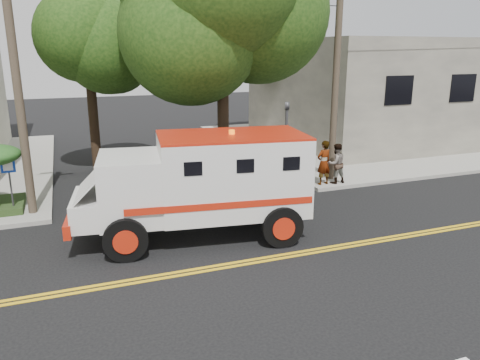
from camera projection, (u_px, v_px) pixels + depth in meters
name	position (u px, v px, depth m)	size (l,w,h in m)	color
ground	(249.00, 262.00, 12.61)	(100.00, 100.00, 0.00)	black
sidewalk_ne	(368.00, 140.00, 29.37)	(17.00, 17.00, 0.15)	gray
building_right	(387.00, 89.00, 29.51)	(14.00, 12.00, 6.00)	#5F5A51
utility_pole_left	(17.00, 83.00, 14.89)	(0.28, 0.28, 9.00)	#382D23
utility_pole_right	(336.00, 76.00, 19.14)	(0.28, 0.28, 9.00)	#382D23
tree_main	(236.00, 2.00, 16.93)	(6.08, 5.70, 9.85)	black
tree_left	(95.00, 45.00, 20.77)	(4.48, 4.20, 7.70)	black
tree_right	(288.00, 40.00, 28.21)	(4.80, 4.50, 8.20)	black
traffic_signal	(286.00, 137.00, 18.35)	(0.15, 0.18, 3.60)	#3F3F42
accessibility_sign	(10.00, 178.00, 15.68)	(0.45, 0.10, 2.02)	#3F3F42
armored_truck	(203.00, 180.00, 13.88)	(7.19, 3.57, 3.14)	silver
pedestrian_a	(324.00, 163.00, 19.16)	(0.67, 0.44, 1.84)	gray
pedestrian_b	(336.00, 163.00, 19.38)	(0.81, 0.63, 1.67)	gray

